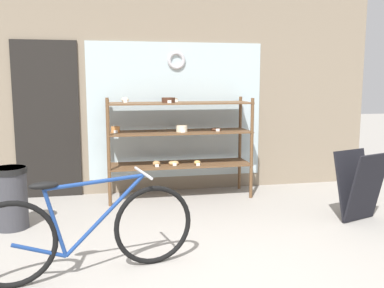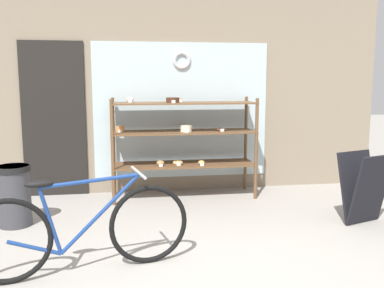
{
  "view_description": "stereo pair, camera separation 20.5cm",
  "coord_description": "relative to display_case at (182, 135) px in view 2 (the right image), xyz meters",
  "views": [
    {
      "loc": [
        -0.8,
        -3.02,
        1.58
      ],
      "look_at": [
        0.09,
        1.31,
        0.92
      ],
      "focal_mm": 40.0,
      "sensor_mm": 36.0,
      "label": 1
    },
    {
      "loc": [
        -0.6,
        -3.05,
        1.58
      ],
      "look_at": [
        0.09,
        1.31,
        0.92
      ],
      "focal_mm": 40.0,
      "sensor_mm": 36.0,
      "label": 2
    }
  ],
  "objects": [
    {
      "name": "trash_bin",
      "position": [
        -1.96,
        -0.88,
        -0.49
      ],
      "size": [
        0.36,
        0.36,
        0.67
      ],
      "color": "#38383D",
      "rests_on": "ground_plane"
    },
    {
      "name": "storefront_facade",
      "position": [
        -0.19,
        0.42,
        1.08
      ],
      "size": [
        6.23,
        0.13,
        3.97
      ],
      "color": "gray",
      "rests_on": "ground_plane"
    },
    {
      "name": "ground_plane",
      "position": [
        -0.16,
        -2.58,
        -0.86
      ],
      "size": [
        30.0,
        30.0,
        0.0
      ],
      "primitive_type": "plane",
      "color": "gray"
    },
    {
      "name": "display_case",
      "position": [
        0.0,
        0.0,
        0.0
      ],
      "size": [
        1.92,
        0.55,
        1.36
      ],
      "color": "brown",
      "rests_on": "ground_plane"
    },
    {
      "name": "sandwich_board",
      "position": [
        1.84,
        -1.38,
        -0.46
      ],
      "size": [
        0.59,
        0.52,
        0.78
      ],
      "rotation": [
        0.0,
        0.0,
        0.33
      ],
      "color": "black",
      "rests_on": "ground_plane"
    },
    {
      "name": "bicycle",
      "position": [
        -1.13,
        -2.19,
        -0.48
      ],
      "size": [
        1.79,
        0.53,
        0.82
      ],
      "rotation": [
        0.0,
        0.0,
        0.21
      ],
      "color": "black",
      "rests_on": "ground_plane"
    }
  ]
}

